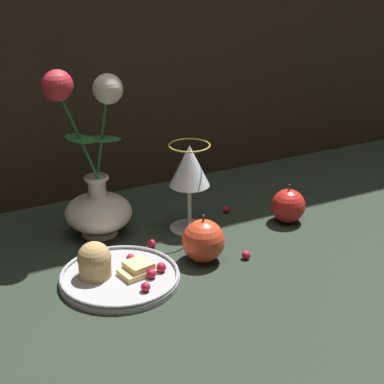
% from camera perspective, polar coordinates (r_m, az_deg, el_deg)
% --- Properties ---
extents(ground_plane, '(2.40, 2.40, 0.00)m').
position_cam_1_polar(ground_plane, '(1.19, -2.42, -4.46)').
color(ground_plane, '#232D23').
rests_on(ground_plane, ground).
extents(vase, '(0.15, 0.13, 0.32)m').
position_cam_1_polar(vase, '(1.19, -8.57, 0.46)').
color(vase, silver).
rests_on(vase, ground_plane).
extents(plate_with_pastries, '(0.20, 0.20, 0.07)m').
position_cam_1_polar(plate_with_pastries, '(1.07, -6.97, -7.09)').
color(plate_with_pastries, '#A3A3A8').
rests_on(plate_with_pastries, ground_plane).
extents(wine_glass, '(0.08, 0.08, 0.17)m').
position_cam_1_polar(wine_glass, '(1.19, -0.23, 2.05)').
color(wine_glass, silver).
rests_on(wine_glass, ground_plane).
extents(apple_beside_vase, '(0.08, 0.08, 0.09)m').
position_cam_1_polar(apple_beside_vase, '(1.11, 1.01, -4.35)').
color(apple_beside_vase, '#D14223').
rests_on(apple_beside_vase, ground_plane).
extents(apple_near_glass, '(0.07, 0.07, 0.08)m').
position_cam_1_polar(apple_near_glass, '(1.27, 8.55, -1.23)').
color(apple_near_glass, red).
rests_on(apple_near_glass, ground_plane).
extents(berry_near_plate, '(0.02, 0.02, 0.02)m').
position_cam_1_polar(berry_near_plate, '(1.13, 4.82, -5.60)').
color(berry_near_plate, '#AD192D').
rests_on(berry_near_plate, ground_plane).
extents(berry_front_center, '(0.02, 0.02, 0.02)m').
position_cam_1_polar(berry_front_center, '(1.17, -3.62, -4.62)').
color(berry_front_center, '#AD192D').
rests_on(berry_front_center, ground_plane).
extents(berry_by_glass_stem, '(0.01, 0.01, 0.01)m').
position_cam_1_polar(berry_by_glass_stem, '(1.30, 3.07, -1.56)').
color(berry_by_glass_stem, '#AD192D').
rests_on(berry_by_glass_stem, ground_plane).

